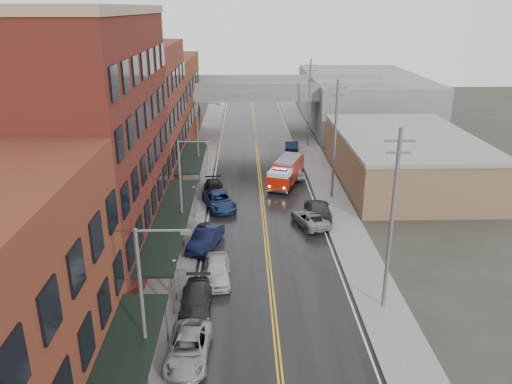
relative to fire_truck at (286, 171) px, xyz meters
name	(u,v)px	position (x,y,z in m)	size (l,w,h in m)	color
road	(264,217)	(-2.80, -9.34, -1.46)	(11.00, 160.00, 0.02)	black
sidewalk_left	(185,218)	(-10.10, -9.34, -1.39)	(3.00, 160.00, 0.15)	slate
sidewalk_right	(342,216)	(4.50, -9.34, -1.39)	(3.00, 160.00, 0.15)	slate
curb_left	(203,217)	(-8.45, -9.34, -1.39)	(0.30, 160.00, 0.15)	gray
curb_right	(324,216)	(2.85, -9.34, -1.39)	(0.30, 160.00, 0.15)	gray
brick_building_b	(87,144)	(-16.10, -16.34, 7.53)	(9.00, 20.00, 18.00)	#531716
brick_building_c	(137,116)	(-16.10, 1.16, 6.03)	(9.00, 15.00, 15.00)	maroon
brick_building_far	(162,101)	(-16.10, 18.66, 4.53)	(9.00, 20.00, 12.00)	maroon
tan_building	(404,160)	(13.20, 0.66, 1.03)	(14.00, 22.00, 5.00)	brown
right_far_block	(362,99)	(15.20, 30.66, 2.53)	(18.00, 30.00, 8.00)	slate
awning_1	(172,219)	(-10.29, -16.34, 1.52)	(2.60, 18.00, 3.09)	black
awning_2	(193,156)	(-10.29, 1.16, 1.52)	(2.60, 13.00, 3.09)	black
globe_lamp_1	(175,271)	(-9.20, -23.34, 0.85)	(0.44, 0.44, 3.12)	#59595B
globe_lamp_2	(194,195)	(-9.20, -9.34, 0.85)	(0.44, 0.44, 3.12)	#59595B
street_lamp_0	(147,301)	(-9.35, -31.34, 3.72)	(2.64, 0.22, 9.00)	#59595B
street_lamp_1	(184,188)	(-9.35, -15.34, 3.72)	(2.64, 0.22, 9.00)	#59595B
street_lamp_2	(200,138)	(-9.35, 0.66, 3.72)	(2.64, 0.22, 9.00)	#59595B
utility_pole_0	(392,219)	(4.40, -24.34, 4.84)	(1.80, 0.24, 12.00)	#59595B
utility_pole_1	(335,138)	(4.40, -4.34, 4.84)	(1.80, 0.24, 12.00)	#59595B
utility_pole_2	(309,102)	(4.40, 15.66, 4.84)	(1.80, 0.24, 12.00)	#59595B
overpass	(255,96)	(-2.80, 22.66, 4.52)	(40.00, 10.00, 7.50)	slate
fire_truck	(286,171)	(0.00, 0.00, 0.00)	(4.81, 7.78, 2.71)	red
parked_car_left_2	(188,348)	(-7.80, -29.14, -0.77)	(2.31, 5.01, 1.39)	gray
parked_car_left_3	(196,300)	(-7.80, -24.26, -0.76)	(1.98, 4.86, 1.41)	black
parked_car_left_4	(217,270)	(-6.62, -20.60, -0.67)	(1.87, 4.65, 1.58)	#BBBBBB
parked_car_left_5	(205,238)	(-7.80, -15.35, -0.65)	(1.74, 4.98, 1.64)	black
parked_car_left_6	(219,200)	(-7.07, -6.76, -0.70)	(2.53, 5.49, 1.53)	navy
parked_car_left_7	(213,189)	(-7.80, -3.56, -0.74)	(2.05, 5.04, 1.46)	black
parked_car_right_0	(310,218)	(1.25, -11.14, -0.80)	(2.22, 4.81, 1.34)	gray
parked_car_right_1	(318,210)	(2.20, -9.54, -0.65)	(2.29, 5.63, 1.63)	#2B2B2E
parked_car_right_2	(291,170)	(0.80, 2.46, -0.64)	(1.95, 4.85, 1.65)	white
parked_car_right_3	(292,146)	(1.85, 12.86, -0.66)	(1.71, 4.92, 1.62)	black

